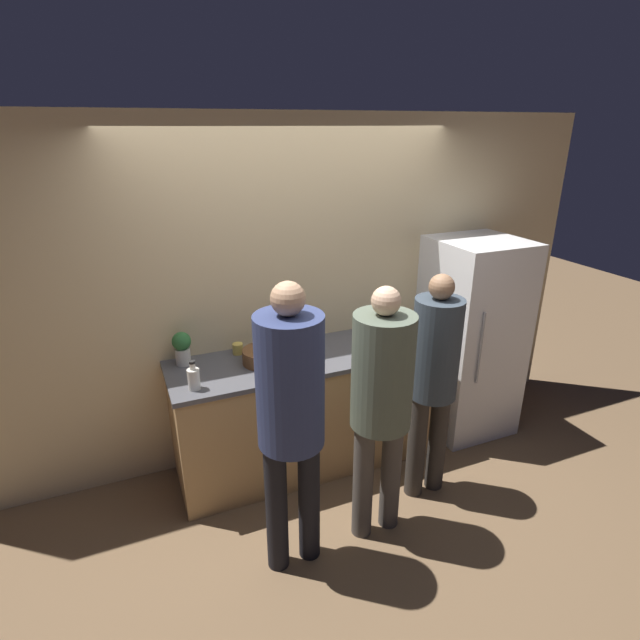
% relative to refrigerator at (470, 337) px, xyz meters
% --- Properties ---
extents(ground_plane, '(14.00, 14.00, 0.00)m').
position_rel_refrigerator_xyz_m(ground_plane, '(-1.46, -0.34, -0.83)').
color(ground_plane, brown).
extents(wall_back, '(5.20, 0.06, 2.60)m').
position_rel_refrigerator_xyz_m(wall_back, '(-1.46, 0.37, 0.47)').
color(wall_back, '#D6BC8C').
rests_on(wall_back, ground_plane).
extents(counter, '(2.05, 0.69, 0.93)m').
position_rel_refrigerator_xyz_m(counter, '(-1.46, 0.04, -0.37)').
color(counter, tan).
rests_on(counter, ground_plane).
extents(refrigerator, '(0.68, 0.72, 1.67)m').
position_rel_refrigerator_xyz_m(refrigerator, '(0.00, 0.00, 0.00)').
color(refrigerator, white).
rests_on(refrigerator, ground_plane).
extents(person_left, '(0.37, 0.37, 1.79)m').
position_rel_refrigerator_xyz_m(person_left, '(-1.91, -0.85, 0.25)').
color(person_left, black).
rests_on(person_left, ground_plane).
extents(person_center, '(0.37, 0.37, 1.68)m').
position_rel_refrigerator_xyz_m(person_center, '(-1.33, -0.81, 0.18)').
color(person_center, '#4C4742').
rests_on(person_center, ground_plane).
extents(person_right, '(0.32, 0.32, 1.64)m').
position_rel_refrigerator_xyz_m(person_right, '(-0.81, -0.62, 0.13)').
color(person_right, '#38332D').
rests_on(person_right, ground_plane).
extents(fruit_bowl, '(0.29, 0.29, 0.14)m').
position_rel_refrigerator_xyz_m(fruit_bowl, '(-1.80, 0.03, 0.15)').
color(fruit_bowl, brown).
rests_on(fruit_bowl, counter).
extents(utensil_crock, '(0.13, 0.13, 0.26)m').
position_rel_refrigerator_xyz_m(utensil_crock, '(-1.48, 0.16, 0.16)').
color(utensil_crock, '#ADA393').
rests_on(utensil_crock, counter).
extents(bottle_red, '(0.08, 0.08, 0.16)m').
position_rel_refrigerator_xyz_m(bottle_red, '(-1.54, -0.19, 0.16)').
color(bottle_red, red).
rests_on(bottle_red, counter).
extents(bottle_clear, '(0.08, 0.08, 0.20)m').
position_rel_refrigerator_xyz_m(bottle_clear, '(-2.32, -0.17, 0.17)').
color(bottle_clear, silver).
rests_on(bottle_clear, counter).
extents(bottle_dark, '(0.05, 0.05, 0.19)m').
position_rel_refrigerator_xyz_m(bottle_dark, '(-0.81, 0.13, 0.17)').
color(bottle_dark, '#333338').
rests_on(bottle_dark, counter).
extents(cup_black, '(0.08, 0.08, 0.09)m').
position_rel_refrigerator_xyz_m(cup_black, '(-0.55, -0.17, 0.14)').
color(cup_black, '#28282D').
rests_on(cup_black, counter).
extents(cup_yellow, '(0.08, 0.08, 0.08)m').
position_rel_refrigerator_xyz_m(cup_yellow, '(-1.93, 0.24, 0.14)').
color(cup_yellow, gold).
rests_on(cup_yellow, counter).
extents(potted_plant, '(0.13, 0.13, 0.24)m').
position_rel_refrigerator_xyz_m(potted_plant, '(-2.33, 0.23, 0.23)').
color(potted_plant, beige).
rests_on(potted_plant, counter).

